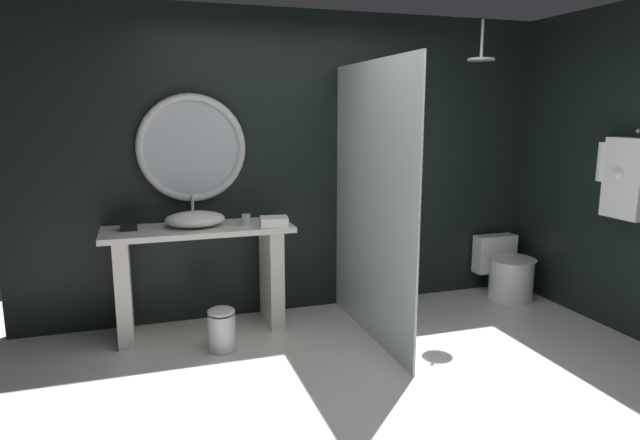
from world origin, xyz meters
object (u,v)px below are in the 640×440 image
object	(u,v)px
tumbler_cup	(246,220)
toilet	(507,272)
folded_hand_towel	(274,222)
vessel_sink	(195,219)
waste_bin	(222,329)
hanging_bathrobe	(627,174)
round_wall_mirror	(192,148)
rain_shower_head	(481,56)
tissue_box	(129,226)

from	to	relation	value
tumbler_cup	toilet	distance (m)	2.60
folded_hand_towel	toilet	bearing A→B (deg)	3.20
vessel_sink	tumbler_cup	distance (m)	0.40
toilet	waste_bin	distance (m)	2.81
vessel_sink	hanging_bathrobe	size ratio (longest dim) A/B	0.68
tumbler_cup	round_wall_mirror	xyz separation A→B (m)	(-0.37, 0.30, 0.56)
round_wall_mirror	rain_shower_head	distance (m)	2.49
round_wall_mirror	waste_bin	world-z (taller)	round_wall_mirror
hanging_bathrobe	tissue_box	bearing A→B (deg)	163.07
tissue_box	rain_shower_head	world-z (taller)	rain_shower_head
tissue_box	waste_bin	distance (m)	1.07
round_wall_mirror	tissue_box	bearing A→B (deg)	-158.44
hanging_bathrobe	toilet	size ratio (longest dim) A/B	1.16
tumbler_cup	round_wall_mirror	size ratio (longest dim) A/B	0.11
tissue_box	rain_shower_head	distance (m)	3.15
round_wall_mirror	hanging_bathrobe	distance (m)	3.39
tumbler_cup	waste_bin	xyz separation A→B (m)	(-0.27, -0.37, -0.74)
hanging_bathrobe	waste_bin	world-z (taller)	hanging_bathrobe
vessel_sink	tissue_box	world-z (taller)	vessel_sink
round_wall_mirror	hanging_bathrobe	xyz separation A→B (m)	(3.12, -1.31, -0.18)
vessel_sink	folded_hand_towel	size ratio (longest dim) A/B	2.17
rain_shower_head	toilet	xyz separation A→B (m)	(0.55, 0.21, -1.96)
waste_bin	tissue_box	bearing A→B (deg)	142.68
vessel_sink	toilet	distance (m)	2.98
vessel_sink	round_wall_mirror	distance (m)	0.59
tumbler_cup	waste_bin	bearing A→B (deg)	-126.07
tissue_box	round_wall_mirror	bearing A→B (deg)	21.56
waste_bin	vessel_sink	bearing A→B (deg)	105.00
tissue_box	toilet	world-z (taller)	tissue_box
toilet	waste_bin	bearing A→B (deg)	-171.88
tissue_box	rain_shower_head	size ratio (longest dim) A/B	0.37
tumbler_cup	hanging_bathrobe	bearing A→B (deg)	-20.18
round_wall_mirror	rain_shower_head	xyz separation A→B (m)	(2.33, -0.49, 0.74)
round_wall_mirror	tumbler_cup	bearing A→B (deg)	-39.02
vessel_sink	folded_hand_towel	xyz separation A→B (m)	(0.59, -0.18, -0.02)
hanging_bathrobe	toilet	xyz separation A→B (m)	(-0.24, 1.04, -1.04)
round_wall_mirror	folded_hand_towel	xyz separation A→B (m)	(0.57, -0.41, -0.56)
tissue_box	folded_hand_towel	size ratio (longest dim) A/B	0.57
tumbler_cup	toilet	size ratio (longest dim) A/B	0.16
hanging_bathrobe	rain_shower_head	bearing A→B (deg)	133.92
vessel_sink	round_wall_mirror	xyz separation A→B (m)	(0.02, 0.23, 0.54)
tissue_box	round_wall_mirror	xyz separation A→B (m)	(0.52, 0.20, 0.57)
vessel_sink	waste_bin	xyz separation A→B (m)	(0.12, -0.45, -0.76)
tissue_box	hanging_bathrobe	distance (m)	3.83
toilet	hanging_bathrobe	bearing A→B (deg)	-76.95
round_wall_mirror	hanging_bathrobe	bearing A→B (deg)	-22.79
tumbler_cup	waste_bin	distance (m)	0.87
tumbler_cup	tissue_box	bearing A→B (deg)	173.78
round_wall_mirror	waste_bin	xyz separation A→B (m)	(0.10, -0.67, -1.30)
vessel_sink	folded_hand_towel	distance (m)	0.62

